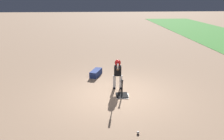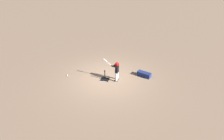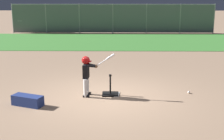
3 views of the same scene
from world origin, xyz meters
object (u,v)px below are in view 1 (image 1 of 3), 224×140
batting_tee (122,94)px  baseball (138,133)px  equipment_bag (96,73)px  batter_child (118,71)px

batting_tee → baseball: size_ratio=8.34×
batting_tee → equipment_bag: 2.38m
batting_tee → baseball: (2.35, 0.15, -0.04)m
batting_tee → baseball: bearing=3.7°
equipment_bag → batting_tee: bearing=44.2°
batter_child → baseball: size_ratio=17.30×
baseball → batter_child: bearing=-175.3°
batting_tee → baseball: 2.36m
batter_child → batting_tee: bearing=8.3°
baseball → equipment_bag: size_ratio=0.09×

